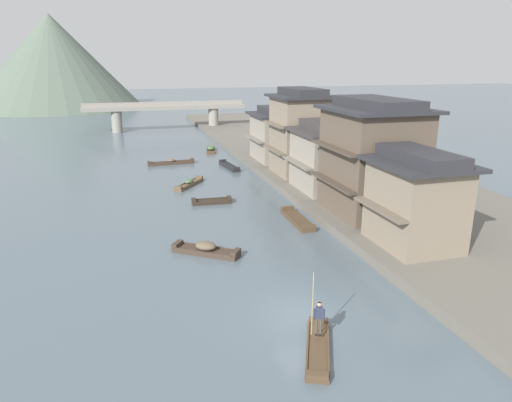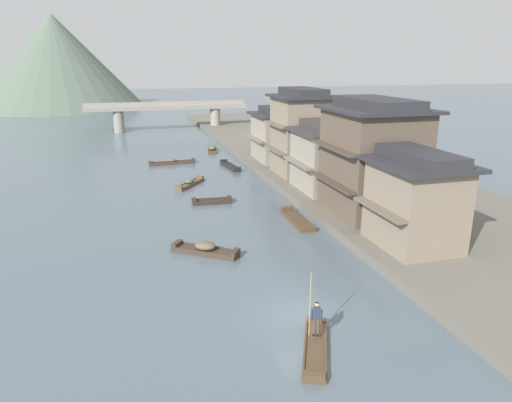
% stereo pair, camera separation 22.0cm
% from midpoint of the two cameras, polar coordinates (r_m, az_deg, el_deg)
% --- Properties ---
extents(ground_plane, '(400.00, 400.00, 0.00)m').
position_cam_midpoint_polar(ground_plane, '(23.48, 6.08, -13.94)').
color(ground_plane, slate).
extents(riverbank_right, '(18.00, 110.00, 0.64)m').
position_cam_midpoint_polar(riverbank_right, '(54.98, 9.15, 4.34)').
color(riverbank_right, '#6B665B').
rests_on(riverbank_right, ground).
extents(boat_foreground_poled, '(2.64, 4.35, 0.38)m').
position_cam_midpoint_polar(boat_foreground_poled, '(21.09, 7.58, -17.49)').
color(boat_foreground_poled, brown).
rests_on(boat_foreground_poled, ground).
extents(boatman_person, '(0.55, 0.35, 3.04)m').
position_cam_midpoint_polar(boatman_person, '(20.99, 7.69, -13.62)').
color(boatman_person, black).
rests_on(boatman_person, boat_foreground_poled).
extents(boat_moored_nearest, '(1.96, 4.75, 0.76)m').
position_cam_midpoint_polar(boat_moored_nearest, '(64.73, -5.28, 6.30)').
color(boat_moored_nearest, brown).
rests_on(boat_moored_nearest, ground).
extents(boat_moored_second, '(4.25, 3.50, 0.83)m').
position_cam_midpoint_polar(boat_moored_second, '(30.32, -6.02, -5.93)').
color(boat_moored_second, '#423328').
rests_on(boat_moored_second, ground).
extents(boat_moored_third, '(1.51, 4.99, 0.56)m').
position_cam_midpoint_polar(boat_moored_third, '(54.39, -3.06, 4.25)').
color(boat_moored_third, '#232326').
rests_on(boat_moored_third, ground).
extents(boat_moored_far, '(5.62, 1.15, 0.68)m').
position_cam_midpoint_polar(boat_moored_far, '(57.20, -10.12, 4.68)').
color(boat_moored_far, '#423328').
rests_on(boat_moored_far, ground).
extents(boat_midriver_drifting, '(1.18, 5.01, 0.54)m').
position_cam_midpoint_polar(boat_midriver_drifting, '(36.13, 5.25, -2.32)').
color(boat_midriver_drifting, brown).
rests_on(boat_midriver_drifting, ground).
extents(boat_midriver_upstream, '(3.55, 1.34, 0.46)m').
position_cam_midpoint_polar(boat_midriver_upstream, '(40.96, -5.26, -0.03)').
color(boat_midriver_upstream, '#33281E').
rests_on(boat_midriver_upstream, ground).
extents(boat_upstream_distant, '(3.47, 4.28, 0.68)m').
position_cam_midpoint_polar(boat_upstream_distant, '(46.88, -7.99, 2.13)').
color(boat_upstream_distant, brown).
rests_on(boat_upstream_distant, ground).
extents(house_waterfront_nearest, '(5.48, 6.23, 6.14)m').
position_cam_midpoint_polar(house_waterfront_nearest, '(30.73, 19.12, 0.14)').
color(house_waterfront_nearest, gray).
rests_on(house_waterfront_nearest, riverbank_right).
extents(house_waterfront_second, '(7.04, 7.66, 8.74)m').
position_cam_midpoint_polar(house_waterfront_second, '(36.43, 14.28, 5.14)').
color(house_waterfront_second, brown).
rests_on(house_waterfront_second, riverbank_right).
extents(house_waterfront_tall, '(6.30, 6.89, 6.14)m').
position_cam_midpoint_polar(house_waterfront_tall, '(42.80, 8.95, 5.36)').
color(house_waterfront_tall, gray).
rests_on(house_waterfront_tall, riverbank_right).
extents(house_waterfront_narrow, '(6.22, 6.56, 8.74)m').
position_cam_midpoint_polar(house_waterfront_narrow, '(48.53, 5.73, 8.38)').
color(house_waterfront_narrow, gray).
rests_on(house_waterfront_narrow, riverbank_right).
extents(house_waterfront_far, '(6.40, 7.19, 6.14)m').
position_cam_midpoint_polar(house_waterfront_far, '(55.72, 2.96, 8.17)').
color(house_waterfront_far, gray).
rests_on(house_waterfront_far, riverbank_right).
extents(stone_bridge, '(28.37, 2.40, 5.02)m').
position_cam_midpoint_polar(stone_bridge, '(85.59, -10.68, 10.72)').
color(stone_bridge, gray).
rests_on(stone_bridge, ground).
extents(hill_far_west, '(43.98, 43.98, 23.64)m').
position_cam_midpoint_polar(hill_far_west, '(136.67, -23.25, 15.42)').
color(hill_far_west, '#5B6B5B').
rests_on(hill_far_west, ground).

